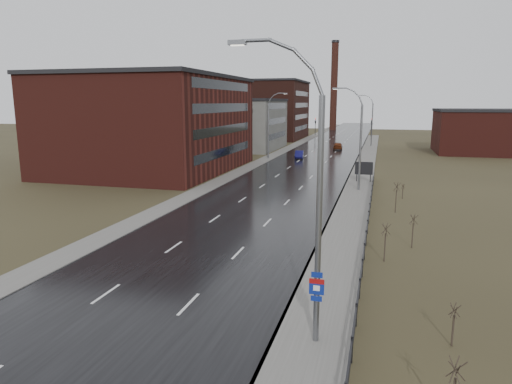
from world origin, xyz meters
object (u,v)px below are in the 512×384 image
Objects in this scene: streetlight_main at (311,199)px; billboard at (364,169)px; car_near at (299,155)px; car_far at (338,146)px.

billboard is at bearing 89.09° from streetlight_main.
streetlight_main is 2.99× the size of car_near.
billboard is 0.57× the size of car_far.
car_near is (-11.92, 22.33, -1.08)m from billboard.
car_far is (-6.82, 39.50, -0.97)m from billboard.
billboard is at bearing 96.19° from car_far.
billboard is 0.65× the size of car_near.
streetlight_main reaches higher than car_near.
billboard is 40.10m from car_far.
billboard is 25.34m from car_near.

